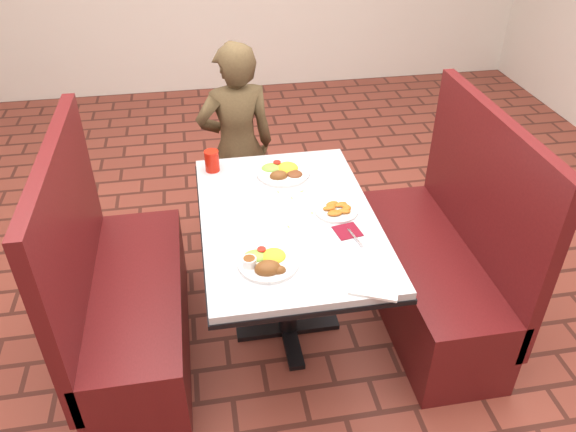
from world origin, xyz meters
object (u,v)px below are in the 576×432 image
Objects in this scene: booth_bench_right at (438,267)px; diner_person at (237,147)px; near_dinner_plate at (267,260)px; red_tumbler at (212,161)px; dining_table at (288,233)px; booth_bench_left at (126,303)px; far_dinner_plate at (283,170)px; plantain_plate at (336,210)px.

diner_person is at bearing 135.88° from booth_bench_right.
near_dinner_plate is 0.84m from red_tumbler.
dining_table is at bearing -56.83° from red_tumbler.
dining_table is 0.86m from booth_bench_left.
near_dinner_plate is at bearing -113.43° from dining_table.
far_dinner_plate is (0.84, 0.38, 0.45)m from booth_bench_left.
far_dinner_plate is at bearing -15.82° from red_tumbler.
booth_bench_right is 6.04× the size of plantain_plate.
near_dinner_plate is (0.65, -0.34, 0.45)m from booth_bench_left.
dining_table is 1.01× the size of booth_bench_right.
booth_bench_left is 6.04× the size of plantain_plate.
far_dinner_plate is at bearing 24.54° from booth_bench_left.
far_dinner_plate is (0.19, -0.54, 0.13)m from diner_person.
far_dinner_plate is 0.37m from red_tumbler.
booth_bench_left is at bearing -134.93° from red_tumbler.
dining_table is 0.39m from near_dinner_plate.
booth_bench_left reaches higher than plantain_plate.
red_tumbler reaches higher than dining_table.
booth_bench_right is at bearing 0.00° from booth_bench_left.
booth_bench_right is at bearing 0.71° from plantain_plate.
red_tumbler is at bearing 137.97° from plantain_plate.
dining_table is 0.25m from plantain_plate.
near_dinner_plate reaches higher than far_dinner_plate.
far_dinner_plate is at bearing 153.23° from booth_bench_right.
diner_person is (-0.95, 0.92, 0.31)m from booth_bench_right.
near_dinner_plate is 1.25× the size of plantain_plate.
booth_bench_left is (-0.80, 0.00, -0.32)m from dining_table.
booth_bench_left is 10.71× the size of red_tumbler.
plantain_plate is at bearing 41.31° from near_dinner_plate.
far_dinner_plate reaches higher than plantain_plate.
red_tumbler is (-0.36, 0.10, 0.03)m from far_dinner_plate.
red_tumbler is at bearing 156.54° from booth_bench_right.
dining_table is at bearing 178.24° from plantain_plate.
booth_bench_left is 4.81× the size of near_dinner_plate.
red_tumbler is (-1.11, 0.48, 0.48)m from booth_bench_right.
dining_table is at bearing 66.57° from near_dinner_plate.
red_tumbler reaches higher than near_dinner_plate.
booth_bench_left reaches higher than far_dinner_plate.
booth_bench_left is at bearing 180.00° from booth_bench_right.
red_tumbler is (-0.54, 0.49, 0.04)m from plantain_plate.
diner_person reaches higher than dining_table.
red_tumbler is at bearing 45.07° from booth_bench_left.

